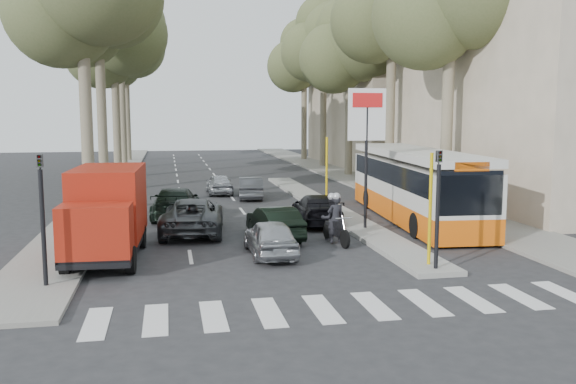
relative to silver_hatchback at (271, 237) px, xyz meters
name	(u,v)px	position (x,y,z in m)	size (l,w,h in m)	color
ground	(315,266)	(1.10, -1.69, -0.61)	(120.00, 120.00, 0.00)	#28282B
sidewalk_right	(348,176)	(9.70, 23.31, -0.55)	(3.20, 70.00, 0.12)	gray
median_left	(117,177)	(-6.90, 26.31, -0.55)	(2.40, 64.00, 0.12)	gray
traffic_island	(326,207)	(4.35, 9.31, -0.53)	(1.50, 26.00, 0.16)	gray
building_near	(548,30)	(16.60, 10.31, 8.39)	(11.00, 18.00, 18.00)	beige
building_far	(395,75)	(16.60, 32.31, 7.39)	(11.00, 20.00, 16.00)	#B7A88E
billboard	(367,138)	(4.35, 3.31, 3.10)	(1.50, 12.10, 5.60)	yellow
traffic_light_island	(438,189)	(4.35, -3.19, 1.88)	(0.16, 0.41, 3.60)	black
traffic_light_left	(41,197)	(-6.50, -2.69, 1.88)	(0.16, 0.41, 3.60)	black
tree_l_b	(100,1)	(-6.87, 18.42, 10.46)	(7.40, 7.20, 14.88)	#6B604C
tree_l_c	(115,37)	(-6.67, 26.42, 9.43)	(7.40, 7.20, 13.71)	#6B604C
tree_l_d	(121,27)	(-6.77, 34.42, 11.15)	(7.40, 7.20, 15.66)	#6B604C
tree_l_e	(127,50)	(-6.87, 42.42, 10.12)	(7.40, 7.20, 14.49)	#6B604C
tree_r_b	(394,0)	(10.33, 16.42, 10.81)	(7.40, 7.20, 15.27)	#6B604C
tree_r_c	(351,44)	(10.13, 24.42, 9.09)	(7.40, 7.20, 13.32)	#6B604C
tree_r_d	(325,38)	(10.23, 32.42, 10.46)	(7.40, 7.20, 14.88)	#6B604C
tree_r_e	(305,55)	(10.33, 40.42, 9.78)	(7.40, 7.20, 14.10)	#6B604C
silver_hatchback	(271,237)	(0.00, 0.00, 0.00)	(1.43, 3.57, 1.22)	#AAADB2
dark_hatchback	(275,222)	(0.60, 2.66, 0.01)	(1.30, 3.72, 1.23)	black
queue_car_a	(193,216)	(-2.35, 4.31, 0.08)	(2.28, 4.95, 1.38)	#474A4E
queue_car_b	(317,209)	(2.90, 5.38, 0.02)	(1.75, 4.32, 1.25)	black
queue_car_c	(219,184)	(-0.35, 15.72, -0.02)	(1.38, 3.44, 1.17)	#A0A3A8
queue_car_d	(251,188)	(1.18, 13.55, -0.01)	(1.27, 3.63, 1.20)	#45474C
queue_car_e	(176,203)	(-2.96, 7.88, 0.08)	(1.94, 4.77, 1.38)	black
red_truck	(107,212)	(-5.19, 0.59, 0.93)	(2.32, 5.54, 2.90)	black
city_bus	(415,183)	(7.30, 5.40, 1.03)	(3.47, 11.96, 3.11)	#E85D0C
motorcycle	(334,220)	(2.57, 1.54, 0.24)	(0.88, 2.17, 1.85)	black
pedestrian_near	(446,197)	(8.43, 4.68, 0.47)	(1.12, 0.55, 1.92)	#372D44
pedestrian_far	(385,182)	(8.38, 12.12, 0.32)	(1.04, 0.46, 1.61)	#6E5D52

